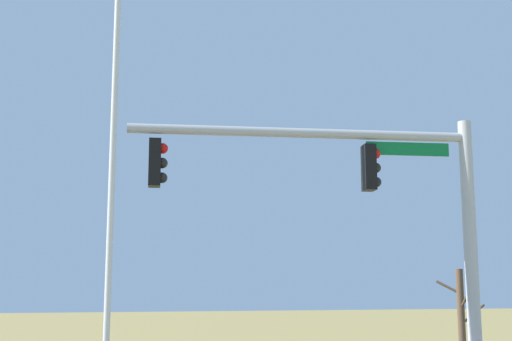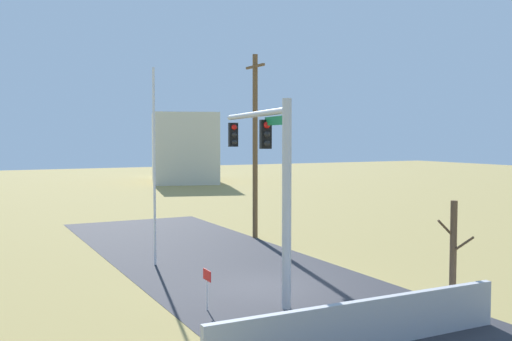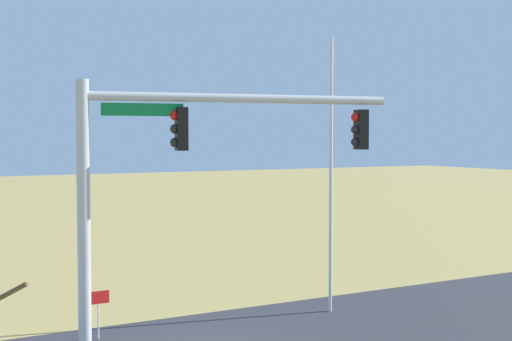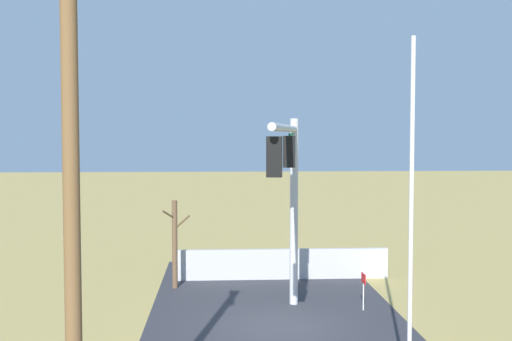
% 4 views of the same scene
% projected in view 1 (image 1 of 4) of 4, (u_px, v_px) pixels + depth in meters
% --- Properties ---
extents(signal_mast, '(7.15, 1.58, 6.29)m').
position_uv_depth(signal_mast, '(377.00, 206.00, 14.59)').
color(signal_mast, '#B2B5BA').
rests_on(signal_mast, ground_plane).
extents(flagpole, '(0.10, 0.10, 7.90)m').
position_uv_depth(flagpole, '(111.00, 209.00, 10.83)').
color(flagpole, silver).
rests_on(flagpole, ground_plane).
extents(bare_tree, '(1.27, 1.02, 3.30)m').
position_uv_depth(bare_tree, '(462.00, 328.00, 19.06)').
color(bare_tree, brown).
rests_on(bare_tree, ground_plane).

